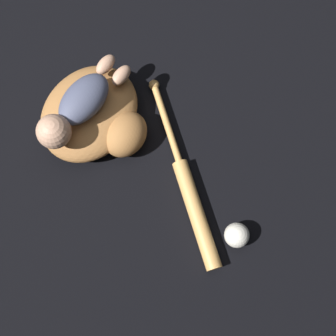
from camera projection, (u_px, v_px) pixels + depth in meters
ground_plane at (92, 105)px, 1.44m from camera, size 6.00×6.00×0.00m
baseball_glove at (95, 116)px, 1.37m from camera, size 0.39×0.38×0.11m
baby_figure at (77, 107)px, 1.28m from camera, size 0.33×0.20×0.10m
baseball_bat at (190, 195)px, 1.33m from camera, size 0.53×0.34×0.05m
baseball at (237, 235)px, 1.29m from camera, size 0.07×0.07×0.07m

